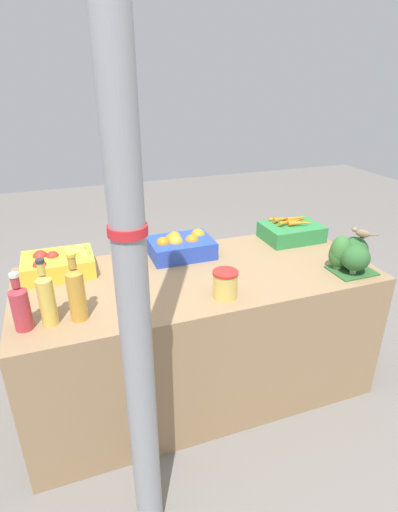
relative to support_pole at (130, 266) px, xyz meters
name	(u,v)px	position (x,y,z in m)	size (l,w,h in m)	color
ground_plane	(199,385)	(0.46, 0.68, -1.18)	(10.00, 10.00, 0.00)	slate
market_table	(199,333)	(0.46, 0.68, -0.81)	(1.86, 0.80, 0.75)	#937551
support_pole	(130,266)	(0.00, 0.00, 0.00)	(0.12, 0.12, 2.37)	gray
apple_crate	(61,263)	(-0.21, 0.93, -0.37)	(0.35, 0.26, 0.13)	gold
orange_crate	(181,246)	(0.45, 0.93, -0.37)	(0.35, 0.26, 0.13)	#2847B7
carrot_crate	(291,231)	(1.17, 0.93, -0.38)	(0.35, 0.26, 0.14)	#2D8442
broccoli_pile	(350,255)	(1.22, 0.44, -0.34)	(0.22, 0.20, 0.19)	#2D602D
juice_bottle_ruby	(21,306)	(-0.38, 0.46, -0.33)	(0.07, 0.07, 0.25)	#B2333D
juice_bottle_golden	(47,298)	(-0.28, 0.46, -0.31)	(0.07, 0.07, 0.30)	gold
juice_bottle_amber	(76,292)	(-0.16, 0.46, -0.30)	(0.07, 0.07, 0.30)	gold
pickle_jar	(225,284)	(0.49, 0.41, -0.36)	(0.12, 0.12, 0.13)	#DBBC56
sparrow_bird	(362,233)	(1.24, 0.42, -0.21)	(0.09, 0.12, 0.05)	#4C3D2D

